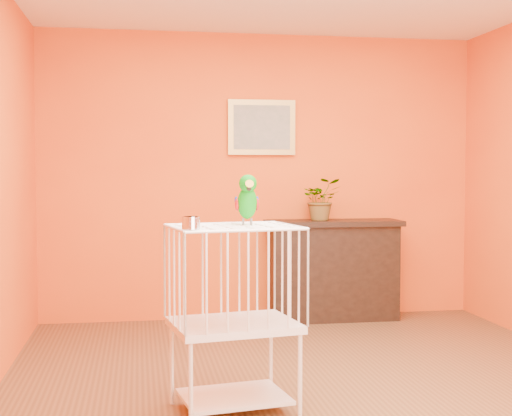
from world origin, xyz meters
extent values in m
plane|color=brown|center=(0.00, 0.00, 0.00)|extent=(4.50, 4.50, 0.00)
plane|color=#EA5C16|center=(0.00, 2.25, 1.30)|extent=(4.00, 0.00, 4.00)
cube|color=black|center=(0.63, 2.04, 0.43)|extent=(1.14, 0.38, 0.86)
cube|color=black|center=(0.63, 2.04, 0.88)|extent=(1.22, 0.44, 0.05)
cube|color=black|center=(0.63, 1.87, 0.43)|extent=(0.80, 0.02, 0.43)
cube|color=#542A18|center=(0.39, 1.99, 0.33)|extent=(0.05, 0.17, 0.27)
cube|color=#264221|center=(0.47, 1.99, 0.33)|extent=(0.05, 0.17, 0.27)
cube|color=#542A18|center=(0.55, 1.99, 0.33)|extent=(0.05, 0.17, 0.27)
cube|color=#264221|center=(0.65, 1.99, 0.33)|extent=(0.05, 0.17, 0.27)
cube|color=#542A18|center=(0.74, 1.99, 0.33)|extent=(0.05, 0.17, 0.27)
imported|color=#26722D|center=(0.52, 2.06, 1.05)|extent=(0.36, 0.39, 0.30)
cube|color=gold|center=(0.00, 2.22, 1.75)|extent=(0.62, 0.03, 0.50)
cube|color=gray|center=(0.00, 2.21, 1.75)|extent=(0.52, 0.01, 0.40)
cube|color=white|center=(-0.59, -0.29, 0.08)|extent=(0.64, 0.53, 0.02)
cube|color=white|center=(-0.59, -0.29, 0.49)|extent=(0.75, 0.62, 0.04)
cube|color=white|center=(-0.59, -0.29, 1.04)|extent=(0.75, 0.62, 0.01)
cylinder|color=white|center=(-0.86, -0.57, 0.23)|extent=(0.03, 0.03, 0.47)
cylinder|color=white|center=(-0.26, -0.47, 0.23)|extent=(0.03, 0.03, 0.47)
cylinder|color=white|center=(-0.93, -0.10, 0.23)|extent=(0.03, 0.03, 0.47)
cylinder|color=white|center=(-0.33, -0.01, 0.23)|extent=(0.03, 0.03, 0.47)
cylinder|color=silver|center=(-0.85, -0.52, 1.09)|extent=(0.09, 0.09, 0.07)
cylinder|color=#59544C|center=(-0.53, -0.22, 1.07)|extent=(0.01, 0.01, 0.04)
cylinder|color=#59544C|center=(-0.49, -0.23, 1.07)|extent=(0.01, 0.01, 0.04)
ellipsoid|color=#089103|center=(-0.51, -0.22, 1.17)|extent=(0.11, 0.16, 0.21)
ellipsoid|color=#089103|center=(-0.51, -0.26, 1.28)|extent=(0.10, 0.11, 0.10)
cone|color=orange|center=(-0.51, -0.31, 1.27)|extent=(0.05, 0.07, 0.07)
cone|color=black|center=(-0.51, -0.29, 1.25)|extent=(0.03, 0.03, 0.03)
sphere|color=black|center=(-0.54, -0.27, 1.29)|extent=(0.01, 0.01, 0.01)
sphere|color=black|center=(-0.48, -0.28, 1.29)|extent=(0.01, 0.01, 0.01)
ellipsoid|color=#A50C0C|center=(-0.57, -0.21, 1.16)|extent=(0.03, 0.06, 0.07)
ellipsoid|color=navy|center=(-0.45, -0.22, 1.16)|extent=(0.03, 0.06, 0.07)
cone|color=#089103|center=(-0.51, -0.16, 1.10)|extent=(0.07, 0.15, 0.11)
camera|label=1|loc=(-1.12, -4.20, 1.35)|focal=50.00mm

